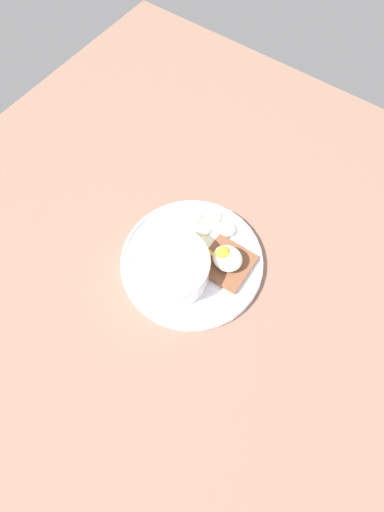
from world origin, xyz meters
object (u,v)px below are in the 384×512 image
(banana_slice_front, at_px, (202,231))
(banana_slice_inner, at_px, (203,244))
(toast_slice, at_px, (227,264))
(banana_slice_left, at_px, (192,217))
(banana_slice_right, at_px, (226,231))
(oatmeal_bowl, at_px, (171,267))
(poached_egg, at_px, (227,258))
(banana_slice_back, at_px, (212,217))

(banana_slice_front, relative_size, banana_slice_inner, 0.78)
(banana_slice_front, bearing_deg, toast_slice, 158.37)
(banana_slice_front, relative_size, banana_slice_left, 0.93)
(toast_slice, relative_size, banana_slice_inner, 2.01)
(toast_slice, bearing_deg, banana_slice_right, -56.10)
(banana_slice_right, bearing_deg, banana_slice_inner, 68.74)
(toast_slice, height_order, banana_slice_inner, toast_slice)
(oatmeal_bowl, relative_size, banana_slice_front, 4.02)
(banana_slice_left, relative_size, banana_slice_inner, 0.84)
(poached_egg, height_order, banana_slice_left, poached_egg)
(poached_egg, height_order, banana_slice_inner, poached_egg)
(banana_slice_front, bearing_deg, banana_slice_back, -84.53)
(banana_slice_right, bearing_deg, banana_slice_front, 38.19)
(oatmeal_bowl, distance_m, banana_slice_inner, 0.09)
(oatmeal_bowl, height_order, banana_slice_right, oatmeal_bowl)
(oatmeal_bowl, xyz_separation_m, banana_slice_back, (0.01, -0.15, -0.03))
(oatmeal_bowl, xyz_separation_m, banana_slice_front, (0.00, -0.11, -0.02))
(banana_slice_front, relative_size, banana_slice_right, 0.79)
(banana_slice_front, bearing_deg, banana_slice_inner, 129.79)
(oatmeal_bowl, distance_m, banana_slice_right, 0.14)
(poached_egg, height_order, banana_slice_right, poached_egg)
(oatmeal_bowl, distance_m, toast_slice, 0.11)
(oatmeal_bowl, bearing_deg, banana_slice_right, -103.84)
(toast_slice, xyz_separation_m, banana_slice_inner, (0.06, -0.01, -0.00))
(banana_slice_back, height_order, banana_slice_inner, banana_slice_inner)
(toast_slice, height_order, banana_slice_back, toast_slice)
(oatmeal_bowl, relative_size, toast_slice, 1.57)
(poached_egg, distance_m, banana_slice_inner, 0.06)
(poached_egg, bearing_deg, banana_slice_left, -22.65)
(oatmeal_bowl, height_order, poached_egg, oatmeal_bowl)
(poached_egg, height_order, banana_slice_front, poached_egg)
(banana_slice_left, distance_m, banana_slice_back, 0.04)
(banana_slice_front, xyz_separation_m, banana_slice_left, (0.04, -0.02, 0.00))
(banana_slice_left, relative_size, banana_slice_right, 0.85)
(banana_slice_left, bearing_deg, banana_slice_front, 156.59)
(oatmeal_bowl, distance_m, banana_slice_back, 0.15)
(poached_egg, xyz_separation_m, banana_slice_inner, (0.06, -0.01, -0.03))
(poached_egg, distance_m, banana_slice_front, 0.09)
(banana_slice_left, height_order, banana_slice_back, banana_slice_left)
(banana_slice_back, bearing_deg, banana_slice_front, 95.47)
(oatmeal_bowl, bearing_deg, banana_slice_front, -87.79)
(toast_slice, height_order, banana_slice_right, same)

